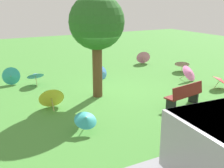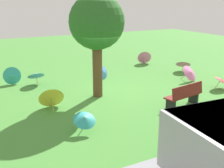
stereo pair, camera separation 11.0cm
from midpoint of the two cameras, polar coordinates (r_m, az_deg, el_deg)
The scene contains 12 objects.
ground at distance 11.76m, azimuth -1.38°, elevation -2.08°, with size 40.00×40.00×0.00m, color #478C38.
park_bench at distance 10.55m, azimuth 14.30°, elevation -2.21°, with size 1.66×0.73×0.90m.
shade_tree at distance 10.93m, azimuth -3.45°, elevation 12.23°, with size 2.15×2.15×4.07m.
parasol_blue_0 at distance 13.38m, azimuth -15.64°, elevation 1.80°, with size 0.80×0.76×0.74m.
parasol_teal_0 at distance 13.80m, azimuth -20.13°, elevation 1.54°, with size 0.87×0.79×0.82m.
parasol_blue_1 at distance 13.91m, azimuth -2.08°, elevation 2.35°, with size 0.72×0.70×0.66m.
parasol_pink_0 at distance 15.86m, azimuth 13.92°, elevation 4.15°, with size 1.09×1.09×0.73m.
parasol_pink_1 at distance 14.08m, azimuth 15.36°, elevation 2.26°, with size 1.01×0.93×0.79m.
parasol_red_0 at distance 13.29m, azimuth 21.02°, elevation 0.83°, with size 0.93×0.96×0.66m.
parasol_yellow_0 at distance 10.39m, azimuth -12.62°, elevation -2.53°, with size 0.99×0.97×0.88m.
parasol_pink_2 at distance 17.45m, azimuth 6.17°, elevation 5.58°, with size 0.98×0.90×0.85m.
parasol_teal_1 at distance 8.32m, azimuth -5.75°, elevation -7.11°, with size 0.71×0.69×0.68m.
Camera 1 is at (5.04, 9.91, 3.83)m, focal length 44.81 mm.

